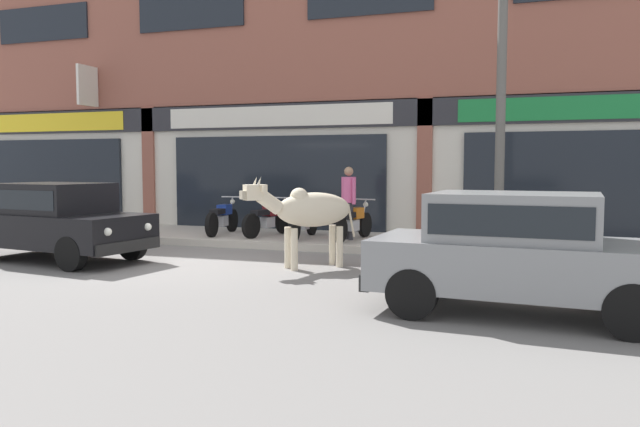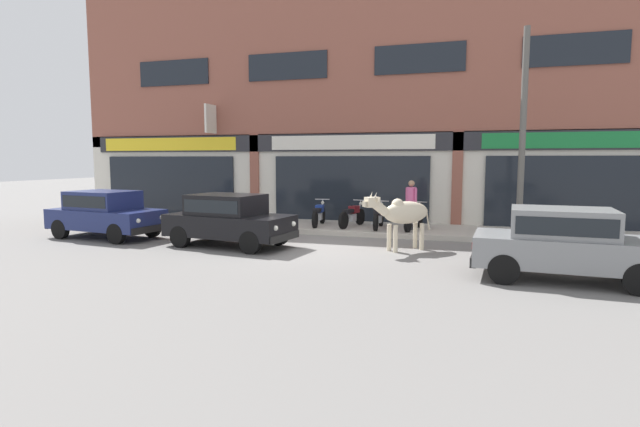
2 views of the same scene
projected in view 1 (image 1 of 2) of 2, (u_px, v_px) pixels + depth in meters
The scene contains 12 objects.
ground_plane at pixel (171, 263), 11.49m from camera, with size 90.00×90.00×0.00m, color slate.
sidewalk at pixel (254, 237), 14.89m from camera, with size 19.00×2.83×0.16m, color #B7AFA3.
shop_building at pixel (280, 52), 16.12m from camera, with size 23.00×1.40×9.84m.
cow at pixel (309, 211), 10.82m from camera, with size 1.69×1.66×1.61m.
car_1 at pixel (56, 218), 11.65m from camera, with size 3.76×2.08×1.46m.
car_2 at pixel (519, 247), 7.41m from camera, with size 3.70×1.83×1.46m.
motorcycle_0 at pixel (222, 218), 14.78m from camera, with size 0.52×1.81×0.88m.
motorcycle_1 at pixel (268, 219), 14.43m from camera, with size 0.68×1.78×0.88m.
motorcycle_2 at pixel (304, 221), 14.02m from camera, with size 0.52×1.81×0.88m.
motorcycle_3 at pixel (353, 222), 13.67m from camera, with size 0.61×1.80×0.88m.
pedestrian at pixel (349, 195), 13.63m from camera, with size 0.40×0.36×1.60m.
utility_pole at pixel (501, 93), 11.78m from camera, with size 0.18×0.18×5.98m, color #595651.
Camera 1 is at (6.28, -9.88, 1.78)m, focal length 35.00 mm.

